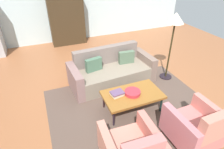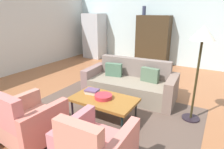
# 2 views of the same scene
# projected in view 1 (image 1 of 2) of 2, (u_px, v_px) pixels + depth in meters

# --- Properties ---
(ground_plane) EXTENTS (10.15, 10.15, 0.00)m
(ground_plane) POSITION_uv_depth(u_px,v_px,m) (124.00, 87.00, 4.72)
(ground_plane) COLOR #A0603A
(wall_back) EXTENTS (8.46, 0.12, 2.80)m
(wall_back) POSITION_uv_depth(u_px,v_px,m) (82.00, 1.00, 6.93)
(wall_back) COLOR silver
(wall_back) RESTS_ON ground
(area_rug) EXTENTS (3.40, 2.60, 0.01)m
(area_rug) POSITION_uv_depth(u_px,v_px,m) (130.00, 107.00, 4.08)
(area_rug) COLOR brown
(area_rug) RESTS_ON ground
(couch) EXTENTS (2.15, 1.04, 0.86)m
(couch) POSITION_uv_depth(u_px,v_px,m) (111.00, 71.00, 4.82)
(couch) COLOR gray
(couch) RESTS_ON ground
(coffee_table) EXTENTS (1.20, 0.70, 0.41)m
(coffee_table) POSITION_uv_depth(u_px,v_px,m) (133.00, 95.00, 3.84)
(coffee_table) COLOR black
(coffee_table) RESTS_ON ground
(armchair_right) EXTENTS (0.82, 0.82, 0.88)m
(armchair_right) POSITION_uv_depth(u_px,v_px,m) (197.00, 129.00, 3.13)
(armchair_right) COLOR #381D1B
(armchair_right) RESTS_ON ground
(fruit_bowl) EXTENTS (0.33, 0.33, 0.07)m
(fruit_bowl) POSITION_uv_depth(u_px,v_px,m) (133.00, 92.00, 3.80)
(fruit_bowl) COLOR #BB2C38
(fruit_bowl) RESTS_ON coffee_table
(book_stack) EXTENTS (0.28, 0.22, 0.09)m
(book_stack) POSITION_uv_depth(u_px,v_px,m) (117.00, 94.00, 3.75)
(book_stack) COLOR beige
(book_stack) RESTS_ON coffee_table
(cabinet) EXTENTS (1.20, 0.51, 1.80)m
(cabinet) POSITION_uv_depth(u_px,v_px,m) (67.00, 19.00, 6.70)
(cabinet) COLOR #392A19
(cabinet) RESTS_ON ground
(floor_lamp) EXTENTS (0.40, 0.40, 1.72)m
(floor_lamp) POSITION_uv_depth(u_px,v_px,m) (175.00, 25.00, 4.36)
(floor_lamp) COLOR black
(floor_lamp) RESTS_ON ground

